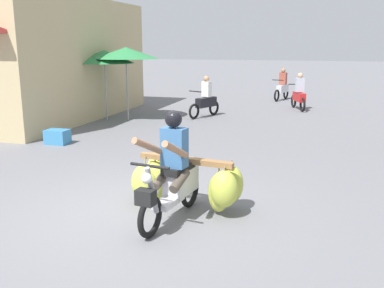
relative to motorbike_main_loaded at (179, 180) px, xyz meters
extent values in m
plane|color=slate|center=(-0.60, -0.23, -0.49)|extent=(120.00, 120.00, 0.00)
torus|color=black|center=(-0.07, -0.96, -0.21)|extent=(0.16, 0.57, 0.56)
torus|color=black|center=(0.10, 0.22, -0.21)|extent=(0.16, 0.57, 0.56)
cube|color=silver|center=(0.00, -0.47, -0.17)|extent=(0.32, 0.59, 0.08)
cube|color=silver|center=(0.06, -0.07, 0.01)|extent=(0.37, 0.67, 0.36)
cube|color=black|center=(0.04, -0.15, 0.23)|extent=(0.34, 0.63, 0.10)
cylinder|color=gray|center=(-0.07, -0.91, 0.13)|extent=(0.11, 0.29, 0.69)
cylinder|color=black|center=(-0.07, -0.94, 0.47)|extent=(0.56, 0.12, 0.04)
sphere|color=silver|center=(-0.08, -1.02, 0.33)|extent=(0.14, 0.14, 0.14)
cube|color=black|center=(-0.09, -1.06, 0.09)|extent=(0.26, 0.19, 0.20)
cube|color=silver|center=(-0.07, -0.96, 0.09)|extent=(0.14, 0.29, 0.04)
cube|color=olive|center=(0.08, 0.07, 0.29)|extent=(1.50, 0.32, 0.08)
cube|color=olive|center=(0.10, 0.25, 0.26)|extent=(1.35, 0.27, 0.06)
ellipsoid|color=#B2BC41|center=(0.74, 0.26, -0.08)|extent=(0.43, 0.40, 0.57)
cylinder|color=#998459|center=(0.74, 0.26, 0.24)|extent=(0.02, 0.02, 0.12)
ellipsoid|color=#BAC54A|center=(-0.58, 0.09, -0.13)|extent=(0.61, 0.58, 0.59)
cylinder|color=#998459|center=(-0.58, 0.09, 0.22)|extent=(0.02, 0.02, 0.16)
ellipsoid|color=#C1CB51|center=(-0.50, 0.44, -0.05)|extent=(0.45, 0.42, 0.57)
cylinder|color=#998459|center=(-0.50, 0.44, 0.25)|extent=(0.02, 0.02, 0.09)
ellipsoid|color=#BAC44A|center=(0.61, 0.02, -0.15)|extent=(0.42, 0.41, 0.58)
cylinder|color=#998459|center=(0.61, 0.02, 0.20)|extent=(0.02, 0.02, 0.18)
ellipsoid|color=#B4BF44|center=(0.71, -0.10, -0.04)|extent=(0.43, 0.39, 0.55)
cylinder|color=#998459|center=(0.71, -0.10, 0.25)|extent=(0.02, 0.02, 0.10)
ellipsoid|color=#B8C348|center=(-0.44, 0.17, -0.10)|extent=(0.46, 0.43, 0.60)
cylinder|color=#998459|center=(-0.44, 0.17, 0.23)|extent=(0.02, 0.02, 0.13)
cube|color=#386699|center=(0.03, -0.27, 0.56)|extent=(0.37, 0.27, 0.56)
sphere|color=black|center=(0.02, -0.29, 0.97)|extent=(0.24, 0.24, 0.24)
cylinder|color=#9E7051|center=(0.17, -0.64, 0.62)|extent=(0.14, 0.72, 0.39)
cylinder|color=#9E7051|center=(-0.21, -0.58, 0.62)|extent=(0.24, 0.72, 0.39)
cylinder|color=#4C4238|center=(0.15, -0.41, 0.13)|extent=(0.19, 0.45, 0.27)
cylinder|color=#4C4238|center=(-0.13, -0.37, 0.13)|extent=(0.19, 0.45, 0.27)
torus|color=black|center=(-2.10, 7.86, -0.23)|extent=(0.28, 0.51, 0.52)
torus|color=black|center=(-1.67, 8.87, -0.23)|extent=(0.28, 0.51, 0.52)
cube|color=black|center=(-1.84, 8.46, 0.01)|extent=(0.57, 0.92, 0.32)
cylinder|color=black|center=(-2.08, 7.90, 0.43)|extent=(0.47, 0.23, 0.04)
cube|color=silver|center=(-1.83, 8.47, 0.46)|extent=(0.35, 0.30, 0.52)
sphere|color=tan|center=(-1.84, 8.46, 0.81)|extent=(0.20, 0.20, 0.20)
torus|color=black|center=(0.06, 13.20, -0.23)|extent=(0.22, 0.52, 0.52)
torus|color=black|center=(0.36, 14.26, -0.23)|extent=(0.22, 0.52, 0.52)
cube|color=silver|center=(0.24, 13.83, 0.01)|extent=(0.48, 0.93, 0.32)
cylinder|color=black|center=(0.08, 13.25, 0.43)|extent=(0.49, 0.17, 0.04)
cube|color=#994738|center=(0.25, 13.85, 0.46)|extent=(0.34, 0.27, 0.52)
sphere|color=#9E7051|center=(0.24, 13.83, 0.81)|extent=(0.20, 0.20, 0.20)
torus|color=black|center=(0.89, 11.54, -0.23)|extent=(0.26, 0.51, 0.52)
torus|color=black|center=(1.28, 10.52, -0.23)|extent=(0.26, 0.51, 0.52)
cube|color=red|center=(1.12, 10.94, 0.01)|extent=(0.54, 0.93, 0.32)
cylinder|color=black|center=(0.91, 11.50, 0.43)|extent=(0.48, 0.21, 0.04)
cube|color=#B2B7C6|center=(1.13, 10.92, 0.46)|extent=(0.35, 0.29, 0.52)
sphere|color=tan|center=(1.12, 10.94, 0.81)|extent=(0.20, 0.20, 0.20)
cube|color=tan|center=(-7.47, 6.87, 1.45)|extent=(4.75, 7.57, 3.89)
cylinder|color=#99999E|center=(-4.15, 7.11, 0.55)|extent=(0.05, 0.05, 2.09)
cone|color=#2D8447|center=(-4.15, 7.11, 1.68)|extent=(2.10, 2.10, 0.36)
cylinder|color=#99999E|center=(-4.82, 6.91, 0.48)|extent=(0.05, 0.05, 1.95)
cone|color=#2D8447|center=(-4.82, 6.91, 1.56)|extent=(1.90, 1.90, 0.41)
cube|color=teal|center=(-4.35, 3.37, -0.31)|extent=(0.56, 0.40, 0.36)
camera|label=1|loc=(1.96, -5.84, 1.98)|focal=40.55mm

